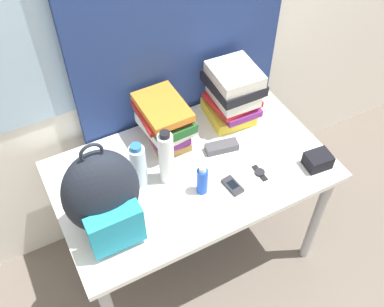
% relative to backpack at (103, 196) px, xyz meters
% --- Properties ---
extents(ground_plane, '(12.00, 12.00, 0.00)m').
position_rel_backpack_xyz_m(ground_plane, '(0.43, -0.25, -0.92)').
color(ground_plane, '#665B51').
extents(wall_back, '(6.00, 0.06, 2.50)m').
position_rel_backpack_xyz_m(wall_back, '(0.42, 0.55, 0.33)').
color(wall_back, silver).
rests_on(wall_back, ground_plane).
extents(curtain_blue, '(1.02, 0.04, 2.50)m').
position_rel_backpack_xyz_m(curtain_blue, '(0.58, 0.50, 0.33)').
color(curtain_blue, navy).
rests_on(curtain_blue, ground_plane).
extents(desk, '(1.20, 0.72, 0.72)m').
position_rel_backpack_xyz_m(desk, '(0.43, 0.11, -0.29)').
color(desk, silver).
rests_on(desk, ground_plane).
extents(backpack, '(0.29, 0.25, 0.46)m').
position_rel_backpack_xyz_m(backpack, '(0.00, 0.00, 0.00)').
color(backpack, '#1E232D').
rests_on(backpack, desk).
extents(book_stack_left, '(0.23, 0.29, 0.23)m').
position_rel_backpack_xyz_m(book_stack_left, '(0.40, 0.32, -0.07)').
color(book_stack_left, olive).
rests_on(book_stack_left, desk).
extents(book_stack_center, '(0.23, 0.25, 0.29)m').
position_rel_backpack_xyz_m(book_stack_center, '(0.75, 0.32, -0.05)').
color(book_stack_center, yellow).
rests_on(book_stack_center, desk).
extents(water_bottle, '(0.07, 0.07, 0.23)m').
position_rel_backpack_xyz_m(water_bottle, '(0.20, 0.15, -0.09)').
color(water_bottle, silver).
rests_on(water_bottle, desk).
extents(sports_bottle, '(0.06, 0.06, 0.28)m').
position_rel_backpack_xyz_m(sports_bottle, '(0.31, 0.11, -0.06)').
color(sports_bottle, white).
rests_on(sports_bottle, desk).
extents(sunscreen_bottle, '(0.05, 0.05, 0.16)m').
position_rel_backpack_xyz_m(sunscreen_bottle, '(0.41, -0.02, -0.12)').
color(sunscreen_bottle, blue).
rests_on(sunscreen_bottle, desk).
extents(cell_phone, '(0.06, 0.11, 0.02)m').
position_rel_backpack_xyz_m(cell_phone, '(0.53, -0.06, -0.19)').
color(cell_phone, '#2D2D33').
rests_on(cell_phone, desk).
extents(sunglasses_case, '(0.16, 0.08, 0.04)m').
position_rel_backpack_xyz_m(sunglasses_case, '(0.60, 0.15, -0.18)').
color(sunglasses_case, '#47474C').
rests_on(sunglasses_case, desk).
extents(camera_pouch, '(0.12, 0.10, 0.07)m').
position_rel_backpack_xyz_m(camera_pouch, '(0.92, -0.13, -0.16)').
color(camera_pouch, black).
rests_on(camera_pouch, desk).
extents(wristwatch, '(0.04, 0.10, 0.01)m').
position_rel_backpack_xyz_m(wristwatch, '(0.68, -0.05, -0.19)').
color(wristwatch, black).
rests_on(wristwatch, desk).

